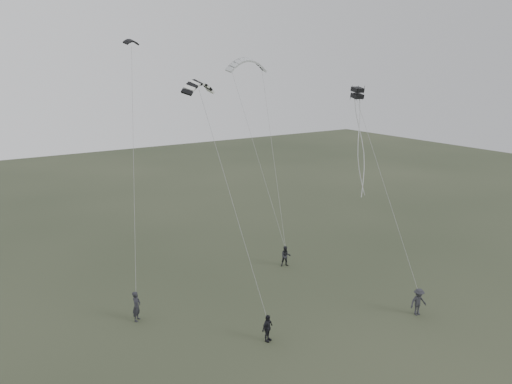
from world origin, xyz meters
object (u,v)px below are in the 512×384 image
flyer_left (137,306)px  kite_pale_large (247,60)px  flyer_right (286,256)px  kite_dark_small (131,41)px  flyer_far (418,302)px  flyer_center (267,328)px  kite_striped (199,82)px  kite_box (357,93)px

flyer_left → kite_pale_large: kite_pale_large is taller
flyer_right → kite_dark_small: size_ratio=1.25×
flyer_right → kite_pale_large: kite_pale_large is taller
flyer_left → flyer_far: size_ratio=1.07×
kite_dark_small → kite_pale_large: (11.64, 3.23, -1.19)m
flyer_center → kite_striped: kite_striped is taller
kite_box → kite_striped: bearing=177.9°
flyer_center → flyer_far: size_ratio=0.91×
flyer_left → flyer_center: size_ratio=1.18×
kite_pale_large → kite_box: kite_pale_large is taller
flyer_left → flyer_right: bearing=-39.7°
flyer_left → kite_dark_small: (3.44, 7.76, 16.10)m
flyer_far → kite_box: bearing=91.8°
flyer_right → flyer_far: flyer_far is taller
kite_striped → flyer_far: bearing=-70.6°
flyer_center → kite_dark_small: kite_dark_small is taller
flyer_center → kite_striped: (-0.43, 6.96, 13.55)m
kite_dark_small → kite_box: 16.34m
flyer_center → kite_box: 17.58m
kite_box → flyer_right: bearing=144.6°
flyer_left → flyer_far: 17.64m
flyer_center → kite_striped: 15.24m
kite_box → flyer_left: bearing=-177.4°
kite_pale_large → kite_striped: 14.62m
kite_pale_large → kite_dark_small: bearing=-158.9°
kite_dark_small → kite_pale_large: bearing=-14.6°
kite_striped → flyer_right: bearing=-17.2°
flyer_right → kite_box: bearing=-17.1°
flyer_center → kite_box: size_ratio=2.19×
flyer_right → flyer_left: bearing=-145.6°
flyer_far → kite_striped: kite_striped is taller
kite_dark_small → kite_striped: size_ratio=0.49×
flyer_left → flyer_far: flyer_left is taller
kite_dark_small → kite_striped: bearing=-108.1°
kite_striped → kite_pale_large: bearing=18.8°
flyer_left → kite_dark_small: bearing=17.9°
kite_striped → flyer_left: bearing=159.1°
flyer_left → kite_box: size_ratio=2.59×
flyer_right → kite_striped: kite_striped is taller
kite_pale_large → kite_box: (1.41, -12.40, -2.38)m
kite_dark_small → flyer_far: bearing=-85.3°
kite_striped → flyer_center: bearing=-113.6°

